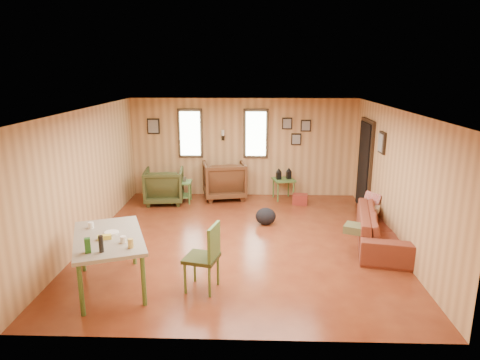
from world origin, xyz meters
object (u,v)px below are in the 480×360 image
(side_table, at_px, (284,178))
(dining_table, at_px, (108,241))
(sofa, at_px, (383,223))
(recliner_green, at_px, (164,184))
(end_table, at_px, (181,188))
(recliner_brown, at_px, (224,178))

(side_table, bearing_deg, dining_table, -121.86)
(sofa, xyz_separation_m, recliner_green, (-4.42, 2.37, 0.03))
(sofa, bearing_deg, end_table, 70.63)
(recliner_brown, distance_m, side_table, 1.44)
(sofa, xyz_separation_m, dining_table, (-4.36, -1.70, 0.30))
(sofa, distance_m, side_table, 3.18)
(sofa, relative_size, recliner_green, 2.37)
(end_table, distance_m, side_table, 2.46)
(end_table, relative_size, dining_table, 0.35)
(recliner_green, bearing_deg, side_table, -178.38)
(recliner_green, distance_m, end_table, 0.41)
(sofa, bearing_deg, recliner_green, 73.43)
(sofa, distance_m, dining_table, 4.69)
(sofa, bearing_deg, side_table, 41.71)
(side_table, relative_size, dining_table, 0.44)
(end_table, height_order, dining_table, dining_table)
(dining_table, bearing_deg, recliner_green, 69.88)
(recliner_brown, bearing_deg, dining_table, 62.41)
(recliner_brown, relative_size, side_table, 1.30)
(sofa, bearing_deg, dining_table, 122.89)
(sofa, relative_size, end_table, 3.42)
(sofa, height_order, side_table, sofa)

